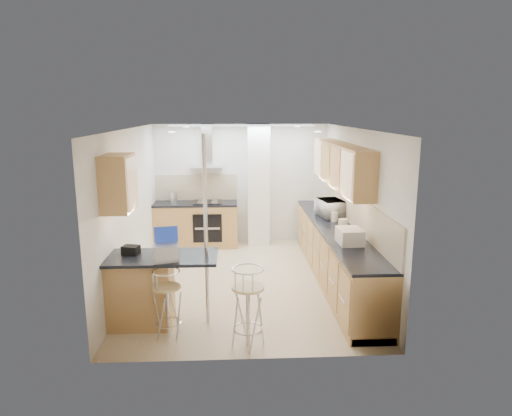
{
  "coord_description": "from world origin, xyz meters",
  "views": [
    {
      "loc": [
        -0.17,
        -7.12,
        2.79
      ],
      "look_at": [
        0.2,
        0.2,
        1.2
      ],
      "focal_mm": 32.0,
      "sensor_mm": 36.0,
      "label": 1
    }
  ],
  "objects_px": {
    "bar_stool_near": "(167,304)",
    "laptop": "(166,253)",
    "bread_bin": "(350,236)",
    "microwave": "(331,208)",
    "bar_stool_end": "(248,307)"
  },
  "relations": [
    {
      "from": "bar_stool_near",
      "to": "bar_stool_end",
      "type": "relative_size",
      "value": 0.89
    },
    {
      "from": "microwave",
      "to": "bar_stool_near",
      "type": "relative_size",
      "value": 0.63
    },
    {
      "from": "bar_stool_near",
      "to": "bar_stool_end",
      "type": "xyz_separation_m",
      "value": [
        0.98,
        -0.26,
        0.06
      ]
    },
    {
      "from": "microwave",
      "to": "bar_stool_near",
      "type": "xyz_separation_m",
      "value": [
        -2.56,
        -2.53,
        -0.63
      ]
    },
    {
      "from": "bar_stool_near",
      "to": "bar_stool_end",
      "type": "distance_m",
      "value": 1.02
    },
    {
      "from": "bar_stool_end",
      "to": "bread_bin",
      "type": "relative_size",
      "value": 2.41
    },
    {
      "from": "bar_stool_near",
      "to": "laptop",
      "type": "bearing_deg",
      "value": 77.39
    },
    {
      "from": "bread_bin",
      "to": "microwave",
      "type": "bearing_deg",
      "value": 85.01
    },
    {
      "from": "bar_stool_near",
      "to": "bread_bin",
      "type": "distance_m",
      "value": 2.69
    },
    {
      "from": "laptop",
      "to": "bar_stool_end",
      "type": "distance_m",
      "value": 1.24
    },
    {
      "from": "microwave",
      "to": "bar_stool_end",
      "type": "bearing_deg",
      "value": 139.9
    },
    {
      "from": "bar_stool_near",
      "to": "bread_bin",
      "type": "relative_size",
      "value": 2.15
    },
    {
      "from": "bar_stool_end",
      "to": "bread_bin",
      "type": "xyz_separation_m",
      "value": [
        1.49,
        1.14,
        0.53
      ]
    },
    {
      "from": "bar_stool_near",
      "to": "bar_stool_end",
      "type": "bearing_deg",
      "value": -35.31
    },
    {
      "from": "microwave",
      "to": "laptop",
      "type": "distance_m",
      "value": 3.49
    }
  ]
}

